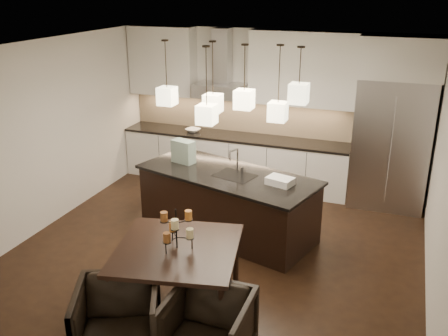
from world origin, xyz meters
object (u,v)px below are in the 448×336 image
(dining_table, at_px, (178,278))
(armchair_left, at_px, (118,321))
(island_body, at_px, (227,204))
(armchair_right, at_px, (208,330))
(refrigerator, at_px, (391,144))

(dining_table, relative_size, armchair_left, 1.59)
(island_body, bearing_deg, dining_table, -70.76)
(dining_table, distance_m, armchair_left, 0.91)
(island_body, xyz_separation_m, armchair_right, (0.76, -2.65, -0.08))
(island_body, height_order, armchair_left, island_body)
(island_body, relative_size, dining_table, 1.93)
(armchair_left, bearing_deg, dining_table, 48.88)
(refrigerator, xyz_separation_m, armchair_left, (-2.29, -4.71, -0.69))
(dining_table, distance_m, armchair_right, 0.94)
(dining_table, bearing_deg, armchair_left, -118.19)
(island_body, bearing_deg, armchair_left, -76.94)
(refrigerator, bearing_deg, armchair_left, -115.98)
(armchair_right, bearing_deg, island_body, 105.46)
(dining_table, bearing_deg, refrigerator, 50.03)
(refrigerator, relative_size, island_body, 0.83)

